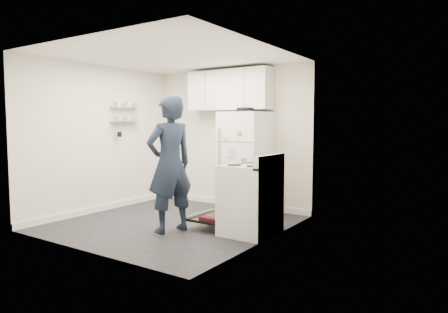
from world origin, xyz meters
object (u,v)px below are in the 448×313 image
Objects in this scene: electric_range at (250,200)px; refrigerator at (245,162)px; open_oven_door at (218,215)px; person at (170,164)px.

refrigerator is (-0.72, 1.10, 0.39)m from electric_range.
open_oven_door is at bearing 175.58° from electric_range.
refrigerator is 1.65m from person.
electric_range is 1.21m from person.
person is (-0.42, -0.57, 0.77)m from open_oven_door.
open_oven_door is at bearing 161.75° from person.
refrigerator is (-0.17, 1.06, 0.68)m from open_oven_door.
person is at bearing -126.30° from open_oven_door.
refrigerator reaches higher than open_oven_door.
electric_range is 1.56× the size of open_oven_door.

